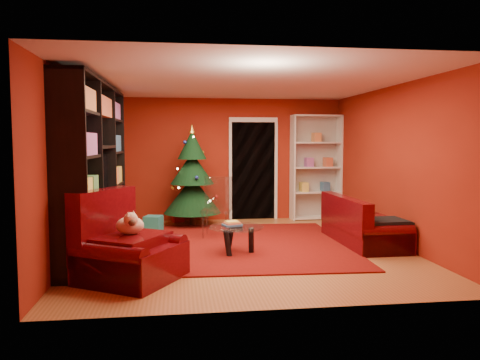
{
  "coord_description": "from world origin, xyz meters",
  "views": [
    {
      "loc": [
        -1.02,
        -7.23,
        1.68
      ],
      "look_at": [
        0.0,
        0.4,
        1.05
      ],
      "focal_mm": 35.0,
      "sensor_mm": 36.0,
      "label": 1
    }
  ],
  "objects": [
    {
      "name": "armchair",
      "position": [
        -1.59,
        -1.53,
        0.44
      ],
      "size": [
        1.56,
        1.56,
        0.89
      ],
      "primitive_type": null,
      "rotation": [
        0.0,
        0.0,
        1.03
      ],
      "color": "#3E0408",
      "rests_on": "rug"
    },
    {
      "name": "sofa",
      "position": [
        2.02,
        0.06,
        0.4
      ],
      "size": [
        0.87,
        1.87,
        0.8
      ],
      "primitive_type": null,
      "rotation": [
        0.0,
        0.0,
        1.59
      ],
      "color": "#3E0408",
      "rests_on": "rug"
    },
    {
      "name": "media_unit",
      "position": [
        -2.27,
        -0.01,
        1.27
      ],
      "size": [
        0.57,
        3.33,
        2.55
      ],
      "primitive_type": null,
      "rotation": [
        0.0,
        0.0,
        -0.02
      ],
      "color": "black",
      "rests_on": "floor"
    },
    {
      "name": "coffee_table",
      "position": [
        -0.16,
        -0.37,
        0.21
      ],
      "size": [
        1.03,
        1.03,
        0.51
      ],
      "primitive_type": null,
      "rotation": [
        0.0,
        0.0,
        0.31
      ],
      "color": "gray",
      "rests_on": "rug"
    },
    {
      "name": "white_bookshelf",
      "position": [
        1.95,
        2.57,
        1.12
      ],
      "size": [
        1.08,
        0.43,
        2.31
      ],
      "primitive_type": null,
      "rotation": [
        0.0,
        0.0,
        0.04
      ],
      "color": "white",
      "rests_on": "floor"
    },
    {
      "name": "ceiling",
      "position": [
        0.0,
        0.0,
        2.62
      ],
      "size": [
        5.0,
        5.5,
        0.05
      ],
      "primitive_type": "cube",
      "color": "silver",
      "rests_on": "wall_back"
    },
    {
      "name": "dog",
      "position": [
        -1.61,
        -1.46,
        0.66
      ],
      "size": [
        0.46,
        0.5,
        0.29
      ],
      "primitive_type": null,
      "rotation": [
        0.0,
        0.0,
        1.03
      ],
      "color": "beige",
      "rests_on": "armchair"
    },
    {
      "name": "gift_box_red",
      "position": [
        -1.03,
        2.59,
        0.12
      ],
      "size": [
        0.28,
        0.28,
        0.23
      ],
      "primitive_type": "cube",
      "rotation": [
        0.0,
        0.0,
        0.26
      ],
      "color": "maroon",
      "rests_on": "floor"
    },
    {
      "name": "wall_back",
      "position": [
        0.0,
        2.77,
        1.3
      ],
      "size": [
        5.0,
        0.05,
        2.6
      ],
      "primitive_type": "cube",
      "color": "maroon",
      "rests_on": "ground"
    },
    {
      "name": "doorway",
      "position": [
        0.6,
        2.73,
        1.05
      ],
      "size": [
        1.06,
        0.6,
        2.16
      ],
      "primitive_type": null,
      "color": "black",
      "rests_on": "floor"
    },
    {
      "name": "gift_box_teal",
      "position": [
        -1.48,
        1.51,
        0.15
      ],
      "size": [
        0.38,
        0.38,
        0.3
      ],
      "primitive_type": "cube",
      "rotation": [
        0.0,
        0.0,
        -0.28
      ],
      "color": "#1F7578",
      "rests_on": "floor"
    },
    {
      "name": "floor",
      "position": [
        0.0,
        0.0,
        -0.03
      ],
      "size": [
        5.0,
        5.5,
        0.05
      ],
      "primitive_type": "cube",
      "color": "#99592E",
      "rests_on": "ground"
    },
    {
      "name": "wall_right",
      "position": [
        2.52,
        0.0,
        1.3
      ],
      "size": [
        0.05,
        5.5,
        2.6
      ],
      "primitive_type": "cube",
      "color": "maroon",
      "rests_on": "ground"
    },
    {
      "name": "rug",
      "position": [
        0.16,
        0.21,
        0.01
      ],
      "size": [
        3.23,
        3.72,
        0.02
      ],
      "primitive_type": "cube",
      "rotation": [
        0.0,
        0.0,
        -0.04
      ],
      "color": "#670D09",
      "rests_on": "floor"
    },
    {
      "name": "christmas_tree",
      "position": [
        -0.73,
        2.15,
        0.99
      ],
      "size": [
        1.49,
        1.49,
        2.05
      ],
      "primitive_type": null,
      "rotation": [
        0.0,
        0.0,
        -0.37
      ],
      "color": "black",
      "rests_on": "floor"
    },
    {
      "name": "wall_left",
      "position": [
        -2.52,
        0.0,
        1.3
      ],
      "size": [
        0.05,
        5.5,
        2.6
      ],
      "primitive_type": "cube",
      "color": "maroon",
      "rests_on": "ground"
    },
    {
      "name": "acrylic_chair",
      "position": [
        -0.36,
        0.85,
        0.48
      ],
      "size": [
        0.61,
        0.64,
        0.96
      ],
      "primitive_type": null,
      "rotation": [
        0.0,
        0.0,
        -0.24
      ],
      "color": "#66605B",
      "rests_on": "rug"
    }
  ]
}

